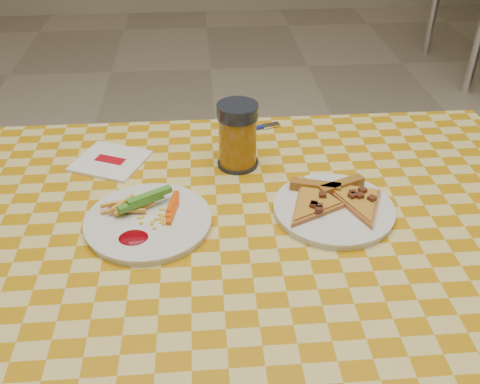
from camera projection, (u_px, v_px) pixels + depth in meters
name	position (u px, v px, depth m)	size (l,w,h in m)	color
table	(245.00, 255.00, 1.05)	(1.28, 0.88, 0.76)	silver
plate_left	(149.00, 222.00, 1.00)	(0.23, 0.23, 0.01)	white
plate_right	(333.00, 210.00, 1.03)	(0.23, 0.23, 0.01)	white
fries_veggies	(144.00, 211.00, 1.00)	(0.16, 0.15, 0.04)	#EDA54B
pizza_slices	(334.00, 199.00, 1.04)	(0.27, 0.23, 0.02)	#BF773A
drink_glass	(238.00, 136.00, 1.14)	(0.09, 0.09, 0.15)	black
napkin	(110.00, 161.00, 1.19)	(0.19, 0.18, 0.01)	white
fork	(253.00, 128.00, 1.31)	(0.14, 0.06, 0.01)	navy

